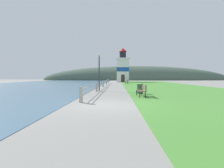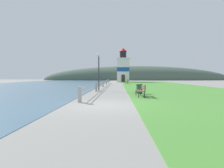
{
  "view_description": "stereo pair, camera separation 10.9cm",
  "coord_description": "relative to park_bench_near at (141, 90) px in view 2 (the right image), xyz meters",
  "views": [
    {
      "loc": [
        0.65,
        -8.95,
        1.49
      ],
      "look_at": [
        -0.29,
        19.09,
        0.3
      ],
      "focal_mm": 28.0,
      "sensor_mm": 36.0,
      "label": 1
    },
    {
      "loc": [
        0.76,
        -8.94,
        1.49
      ],
      "look_at": [
        -0.29,
        19.09,
        0.3
      ],
      "focal_mm": 28.0,
      "sensor_mm": 36.0,
      "label": 2
    }
  ],
  "objects": [
    {
      "name": "water_strip",
      "position": [
        -16.47,
        14.51,
        -0.53
      ],
      "size": [
        24.0,
        87.51,
        0.01
      ],
      "color": "#476B84",
      "rests_on": "ground_plane"
    },
    {
      "name": "ground_plane",
      "position": [
        -2.39,
        -3.73,
        -0.54
      ],
      "size": [
        160.0,
        160.0,
        0.0
      ],
      "primitive_type": "plane",
      "color": "gray"
    },
    {
      "name": "lighthouse",
      "position": [
        -0.43,
        34.27,
        3.25
      ],
      "size": [
        3.63,
        3.63,
        9.13
      ],
      "color": "white",
      "rests_on": "ground_plane"
    },
    {
      "name": "distant_hillside",
      "position": [
        5.61,
        62.74,
        -0.54
      ],
      "size": [
        80.0,
        16.0,
        12.0
      ],
      "color": "#475B4C",
      "rests_on": "ground_plane"
    },
    {
      "name": "trash_bin",
      "position": [
        0.12,
        2.08,
        -0.11
      ],
      "size": [
        0.54,
        0.54,
        0.84
      ],
      "color": "#2D5138",
      "rests_on": "ground_plane"
    },
    {
      "name": "lamp_post",
      "position": [
        -3.72,
        5.74,
        2.2
      ],
      "size": [
        0.36,
        0.36,
        3.96
      ],
      "color": "#333338",
      "rests_on": "ground_plane"
    },
    {
      "name": "park_bench_midway",
      "position": [
        0.06,
        21.59,
        -0.0
      ],
      "size": [
        0.5,
        1.64,
        0.94
      ],
      "rotation": [
        0.0,
        0.0,
        3.12
      ],
      "color": "brown",
      "rests_on": "ground_plane"
    },
    {
      "name": "grass_verge",
      "position": [
        5.18,
        14.51,
        -0.51
      ],
      "size": [
        12.0,
        54.69,
        0.06
      ],
      "color": "#4C8E38",
      "rests_on": "ground_plane"
    },
    {
      "name": "seawall_railing",
      "position": [
        -3.87,
        12.27,
        0.02
      ],
      "size": [
        0.18,
        30.17,
        0.92
      ],
      "color": "#A8A399",
      "rests_on": "ground_plane"
    },
    {
      "name": "park_bench_near",
      "position": [
        0.0,
        0.0,
        0.0
      ],
      "size": [
        0.5,
        1.76,
        0.94
      ],
      "rotation": [
        0.0,
        0.0,
        3.16
      ],
      "color": "brown",
      "rests_on": "ground_plane"
    }
  ]
}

